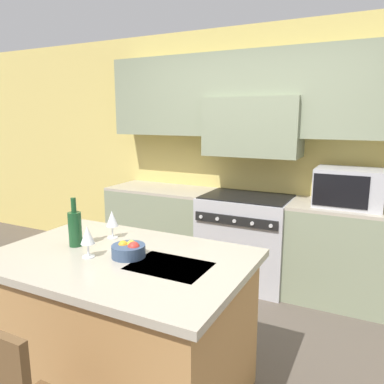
{
  "coord_description": "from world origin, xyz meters",
  "views": [
    {
      "loc": [
        1.21,
        -2.07,
        1.76
      ],
      "look_at": [
        -0.07,
        0.46,
        1.18
      ],
      "focal_mm": 35.0,
      "sensor_mm": 36.0,
      "label": 1
    }
  ],
  "objects_px": {
    "range_stove": "(246,239)",
    "microwave": "(349,188)",
    "fruit_bowl": "(129,250)",
    "wine_bottle": "(75,228)",
    "wine_glass_far": "(112,219)",
    "wine_glass_near": "(87,236)"
  },
  "relations": [
    {
      "from": "range_stove",
      "to": "microwave",
      "type": "xyz_separation_m",
      "value": [
        0.97,
        0.02,
        0.64
      ]
    },
    {
      "from": "range_stove",
      "to": "fruit_bowl",
      "type": "relative_size",
      "value": 4.69
    },
    {
      "from": "wine_bottle",
      "to": "wine_glass_far",
      "type": "height_order",
      "value": "wine_bottle"
    },
    {
      "from": "range_stove",
      "to": "microwave",
      "type": "relative_size",
      "value": 1.6
    },
    {
      "from": "wine_glass_near",
      "to": "microwave",
      "type": "bearing_deg",
      "value": 58.29
    },
    {
      "from": "range_stove",
      "to": "wine_glass_far",
      "type": "height_order",
      "value": "wine_glass_far"
    },
    {
      "from": "wine_glass_far",
      "to": "microwave",
      "type": "bearing_deg",
      "value": 51.1
    },
    {
      "from": "microwave",
      "to": "wine_glass_far",
      "type": "distance_m",
      "value": 2.19
    },
    {
      "from": "wine_bottle",
      "to": "wine_glass_near",
      "type": "relative_size",
      "value": 1.67
    },
    {
      "from": "range_stove",
      "to": "wine_glass_near",
      "type": "distance_m",
      "value": 2.14
    },
    {
      "from": "wine_glass_near",
      "to": "wine_glass_far",
      "type": "relative_size",
      "value": 1.0
    },
    {
      "from": "wine_bottle",
      "to": "wine_glass_near",
      "type": "xyz_separation_m",
      "value": [
        0.21,
        -0.11,
        0.01
      ]
    },
    {
      "from": "range_stove",
      "to": "fruit_bowl",
      "type": "distance_m",
      "value": 1.99
    },
    {
      "from": "microwave",
      "to": "fruit_bowl",
      "type": "bearing_deg",
      "value": -118.49
    },
    {
      "from": "microwave",
      "to": "wine_bottle",
      "type": "height_order",
      "value": "microwave"
    },
    {
      "from": "microwave",
      "to": "range_stove",
      "type": "bearing_deg",
      "value": -178.9
    },
    {
      "from": "fruit_bowl",
      "to": "wine_glass_far",
      "type": "bearing_deg",
      "value": 142.44
    },
    {
      "from": "wine_bottle",
      "to": "fruit_bowl",
      "type": "xyz_separation_m",
      "value": [
        0.42,
        -0.0,
        -0.08
      ]
    },
    {
      "from": "wine_glass_far",
      "to": "range_stove",
      "type": "bearing_deg",
      "value": 76.52
    },
    {
      "from": "wine_glass_near",
      "to": "fruit_bowl",
      "type": "height_order",
      "value": "wine_glass_near"
    },
    {
      "from": "microwave",
      "to": "wine_glass_near",
      "type": "distance_m",
      "value": 2.42
    },
    {
      "from": "wine_glass_near",
      "to": "fruit_bowl",
      "type": "bearing_deg",
      "value": 27.4
    }
  ]
}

